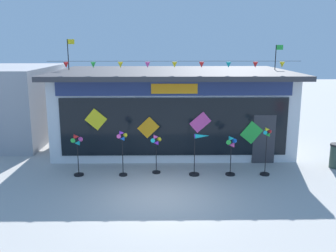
% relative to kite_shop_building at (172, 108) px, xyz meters
% --- Properties ---
extents(ground_plane, '(80.00, 80.00, 0.00)m').
position_rel_kite_shop_building_xyz_m(ground_plane, '(-0.55, -6.35, -1.82)').
color(ground_plane, '#ADAAA5').
extents(kite_shop_building, '(10.51, 6.65, 5.00)m').
position_rel_kite_shop_building_xyz_m(kite_shop_building, '(0.00, 0.00, 0.00)').
color(kite_shop_building, silver).
rests_on(kite_shop_building, ground_plane).
extents(wind_spinner_far_left, '(0.41, 0.36, 1.58)m').
position_rel_kite_shop_building_xyz_m(wind_spinner_far_left, '(-3.59, -4.30, -0.81)').
color(wind_spinner_far_left, black).
rests_on(wind_spinner_far_left, ground_plane).
extents(wind_spinner_left, '(0.37, 0.31, 1.71)m').
position_rel_kite_shop_building_xyz_m(wind_spinner_left, '(-1.94, -4.33, -0.69)').
color(wind_spinner_left, black).
rests_on(wind_spinner_left, ground_plane).
extents(wind_spinner_center_left, '(0.40, 0.31, 1.50)m').
position_rel_kite_shop_building_xyz_m(wind_spinner_center_left, '(-0.71, -4.08, -0.81)').
color(wind_spinner_center_left, black).
rests_on(wind_spinner_center_left, ground_plane).
extents(wind_spinner_center_right, '(0.75, 0.38, 1.59)m').
position_rel_kite_shop_building_xyz_m(wind_spinner_center_right, '(0.87, -4.30, -0.83)').
color(wind_spinner_center_right, black).
rests_on(wind_spinner_center_right, ground_plane).
extents(wind_spinner_right, '(0.43, 0.35, 1.51)m').
position_rel_kite_shop_building_xyz_m(wind_spinner_right, '(2.04, -4.35, -0.83)').
color(wind_spinner_right, black).
rests_on(wind_spinner_right, ground_plane).
extents(wind_spinner_far_right, '(0.35, 0.35, 1.82)m').
position_rel_kite_shop_building_xyz_m(wind_spinner_far_right, '(3.34, -4.35, -0.77)').
color(wind_spinner_far_right, black).
rests_on(wind_spinner_far_right, ground_plane).
extents(trash_bin, '(0.52, 0.52, 0.96)m').
position_rel_kite_shop_building_xyz_m(trash_bin, '(6.35, -3.53, -1.33)').
color(trash_bin, '#2D4238').
rests_on(trash_bin, ground_plane).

